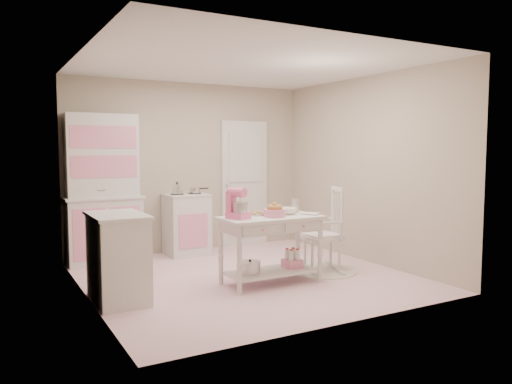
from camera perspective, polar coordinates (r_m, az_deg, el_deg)
room_shell at (r=6.09m, az=-1.11°, el=5.49°), size 3.84×3.84×2.62m
door at (r=8.21m, az=-1.34°, el=0.98°), size 0.82×0.05×2.04m
hutch at (r=7.22m, az=-17.07°, el=0.37°), size 1.06×0.50×2.08m
stove at (r=7.58m, az=-7.95°, el=-3.67°), size 0.62×0.57×0.92m
base_cabinet at (r=5.44m, az=-15.50°, el=-7.23°), size 0.54×0.84×0.92m
lace_rug at (r=6.65m, az=7.51°, el=-8.87°), size 0.92×0.92×0.01m
rocking_chair at (r=6.54m, az=7.56°, el=-4.24°), size 0.69×0.84×1.10m
work_table at (r=5.92m, az=1.71°, el=-6.64°), size 1.20×0.60×0.80m
stand_mixer at (r=5.65m, az=-2.04°, el=-1.36°), size 0.29×0.33×0.34m
cookie_tray at (r=5.94m, az=-0.41°, el=-2.62°), size 0.34×0.24×0.02m
bread_basket at (r=5.82m, az=2.14°, el=-2.41°), size 0.25×0.25×0.09m
mixing_bowl at (r=6.05m, az=3.46°, el=-2.18°), size 0.25×0.25×0.08m
metal_pitcher at (r=6.21m, az=4.46°, el=-1.58°), size 0.10×0.10×0.17m
recipe_book at (r=6.00m, az=6.01°, el=-2.56°), size 0.24×0.25×0.02m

